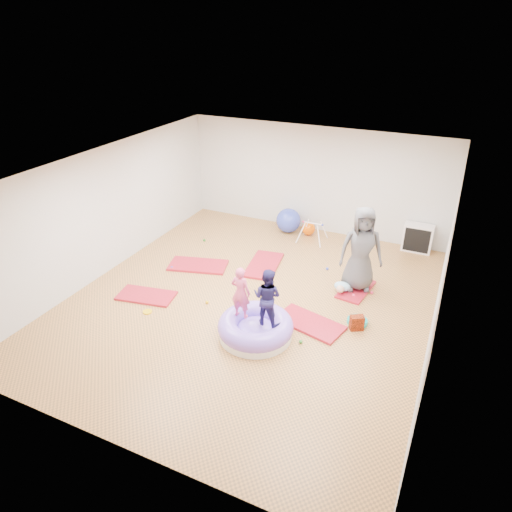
% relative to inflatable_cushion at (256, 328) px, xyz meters
% --- Properties ---
extents(room, '(7.01, 8.01, 2.81)m').
position_rel_inflatable_cushion_xyz_m(room, '(-0.59, 1.01, 1.23)').
color(room, '#C78A42').
rests_on(room, ground).
extents(gym_mat_front_left, '(1.27, 0.79, 0.05)m').
position_rel_inflatable_cushion_xyz_m(gym_mat_front_left, '(-2.63, 0.23, -0.15)').
color(gym_mat_front_left, red).
rests_on(gym_mat_front_left, ground).
extents(gym_mat_mid_left, '(1.47, 1.00, 0.06)m').
position_rel_inflatable_cushion_xyz_m(gym_mat_mid_left, '(-2.33, 1.82, -0.14)').
color(gym_mat_mid_left, red).
rests_on(gym_mat_mid_left, ground).
extents(gym_mat_center_back, '(0.85, 1.41, 0.06)m').
position_rel_inflatable_cushion_xyz_m(gym_mat_center_back, '(-0.93, 2.48, -0.14)').
color(gym_mat_center_back, red).
rests_on(gym_mat_center_back, ground).
extents(gym_mat_right, '(1.40, 0.93, 0.05)m').
position_rel_inflatable_cushion_xyz_m(gym_mat_right, '(0.79, 0.75, -0.14)').
color(gym_mat_right, red).
rests_on(gym_mat_right, ground).
extents(gym_mat_rear_right, '(0.67, 1.13, 0.04)m').
position_rel_inflatable_cushion_xyz_m(gym_mat_rear_right, '(1.29, 2.33, -0.15)').
color(gym_mat_rear_right, red).
rests_on(gym_mat_rear_right, ground).
extents(inflatable_cushion, '(1.39, 1.39, 0.44)m').
position_rel_inflatable_cushion_xyz_m(inflatable_cushion, '(0.00, 0.00, 0.00)').
color(inflatable_cushion, white).
rests_on(inflatable_cushion, ground).
extents(child_pink, '(0.37, 0.24, 1.01)m').
position_rel_inflatable_cushion_xyz_m(child_pink, '(-0.29, 0.00, 0.74)').
color(child_pink, '#E64E7D').
rests_on(child_pink, inflatable_cushion).
extents(child_navy, '(0.55, 0.44, 1.08)m').
position_rel_inflatable_cushion_xyz_m(child_navy, '(0.22, 0.01, 0.77)').
color(child_navy, '#1F1A4F').
rests_on(child_navy, inflatable_cushion).
extents(adult_caregiver, '(1.05, 0.89, 1.83)m').
position_rel_inflatable_cushion_xyz_m(adult_caregiver, '(1.29, 2.39, 0.79)').
color(adult_caregiver, '#49494D').
rests_on(adult_caregiver, gym_mat_rear_right).
extents(infant, '(0.35, 0.35, 0.21)m').
position_rel_inflatable_cushion_xyz_m(infant, '(1.04, 2.09, -0.02)').
color(infant, '#99CFF1').
rests_on(infant, gym_mat_rear_right).
extents(ball_pit_balls, '(4.58, 3.08, 0.07)m').
position_rel_inflatable_cushion_xyz_m(ball_pit_balls, '(-0.30, 1.84, -0.14)').
color(ball_pit_balls, '#F32F5B').
rests_on(ball_pit_balls, ground).
extents(exercise_ball_blue, '(0.66, 0.66, 0.66)m').
position_rel_inflatable_cushion_xyz_m(exercise_ball_blue, '(-1.12, 4.53, 0.16)').
color(exercise_ball_blue, '#3042BF').
rests_on(exercise_ball_blue, ground).
extents(exercise_ball_orange, '(0.36, 0.36, 0.36)m').
position_rel_inflatable_cushion_xyz_m(exercise_ball_orange, '(-0.56, 4.58, 0.01)').
color(exercise_ball_orange, '#EF5E00').
rests_on(exercise_ball_orange, ground).
extents(infant_play_gym, '(0.69, 0.65, 0.53)m').
position_rel_inflatable_cushion_xyz_m(infant_play_gym, '(-0.33, 4.23, 0.18)').
color(infant_play_gym, white).
rests_on(infant_play_gym, ground).
extents(cube_shelf, '(0.70, 0.35, 0.70)m').
position_rel_inflatable_cushion_xyz_m(cube_shelf, '(2.20, 4.80, 0.18)').
color(cube_shelf, white).
rests_on(cube_shelf, ground).
extents(balance_disc, '(0.38, 0.38, 0.09)m').
position_rel_inflatable_cushion_xyz_m(balance_disc, '(1.61, 1.16, -0.13)').
color(balance_disc, '#09A09C').
rests_on(balance_disc, ground).
extents(backpack, '(0.29, 0.26, 0.29)m').
position_rel_inflatable_cushion_xyz_m(backpack, '(1.63, 0.97, -0.03)').
color(backpack, '#BE3007').
rests_on(backpack, ground).
extents(yellow_toy, '(0.18, 0.18, 0.03)m').
position_rel_inflatable_cushion_xyz_m(yellow_toy, '(-2.26, -0.23, -0.16)').
color(yellow_toy, '#F1BC06').
rests_on(yellow_toy, ground).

